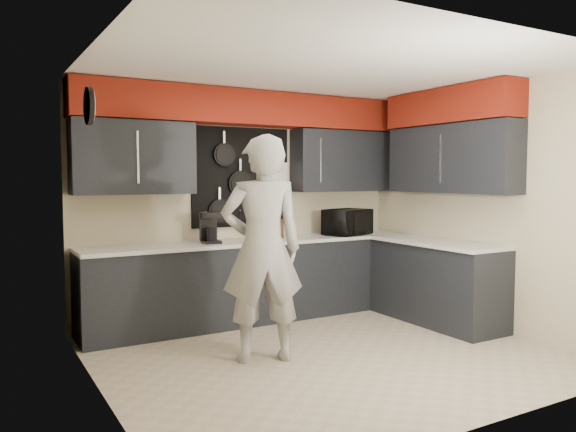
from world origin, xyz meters
TOP-DOWN VIEW (x-y plane):
  - ground at (0.00, 0.00)m, footprint 4.00×4.00m
  - back_wall_assembly at (0.01, 1.60)m, footprint 4.00×0.36m
  - right_wall_assembly at (1.85, 0.26)m, footprint 0.36×3.50m
  - left_wall_assembly at (-1.99, 0.02)m, footprint 0.05×3.50m
  - base_cabinets at (0.49, 1.13)m, footprint 3.95×2.20m
  - microwave at (1.20, 1.35)m, footprint 0.66×0.55m
  - knife_block at (0.30, 1.48)m, footprint 0.11×0.11m
  - utensil_crock at (0.10, 1.47)m, footprint 0.13×0.13m
  - coffee_maker at (-0.58, 1.40)m, footprint 0.21×0.25m
  - person at (-0.59, 0.15)m, footprint 0.83×0.66m

SIDE VIEW (x-z plane):
  - ground at x=0.00m, z-range 0.00..0.00m
  - base_cabinets at x=0.49m, z-range 0.00..0.92m
  - person at x=-0.59m, z-range 0.00..1.99m
  - utensil_crock at x=0.10m, z-range 0.92..1.09m
  - knife_block at x=0.30m, z-range 0.92..1.14m
  - microwave at x=1.20m, z-range 0.92..1.23m
  - coffee_maker at x=-0.58m, z-range 0.93..1.26m
  - left_wall_assembly at x=-1.99m, z-range 0.03..2.63m
  - right_wall_assembly at x=1.85m, z-range 0.64..3.24m
  - back_wall_assembly at x=0.01m, z-range 0.71..3.31m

